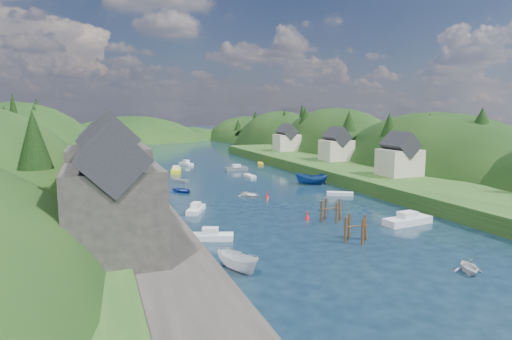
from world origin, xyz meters
name	(u,v)px	position (x,y,z in m)	size (l,w,h in m)	color
ground	(222,175)	(0.00, 50.00, 0.00)	(600.00, 600.00, 0.00)	black
hillside_left	(21,202)	(-45.00, 75.00, -8.03)	(44.00, 245.56, 52.00)	black
hillside_right	(334,179)	(45.00, 75.00, -7.41)	(36.00, 245.56, 48.00)	black
far_hills	(155,161)	(1.22, 174.01, -10.80)	(103.00, 68.00, 44.00)	black
hill_trees	(207,124)	(0.35, 64.40, 11.12)	(92.09, 147.94, 12.56)	black
quay_left	(122,206)	(-24.00, 20.00, 1.00)	(12.00, 110.00, 2.00)	#2D2B28
terrace_left_grass	(69,208)	(-31.00, 20.00, 1.25)	(12.00, 110.00, 2.50)	#234719
quayside_buildings	(109,179)	(-26.00, 6.39, 7.09)	(8.00, 35.84, 12.90)	#2D2B28
boat_sheds	(103,162)	(-26.00, 39.00, 5.27)	(7.00, 21.00, 7.50)	#2D2D30
terrace_right	(339,170)	(25.00, 40.00, 1.20)	(16.00, 120.00, 2.40)	#234719
right_bank_cottages	(332,146)	(28.00, 48.33, 5.84)	(9.00, 59.24, 8.41)	beige
piling_cluster_near	(356,231)	(-0.04, -3.90, 1.20)	(3.23, 3.01, 3.54)	#382314
piling_cluster_far	(331,212)	(1.96, 4.90, 1.18)	(3.42, 3.17, 3.49)	#382314
channel_buoy_near	(307,216)	(-0.58, 6.81, 0.48)	(0.70, 0.70, 1.10)	red
channel_buoy_far	(267,195)	(-0.33, 21.82, 0.48)	(0.70, 0.70, 1.10)	red
moored_boats	(263,193)	(-0.30, 23.59, 0.64)	(34.52, 90.51, 2.48)	yellow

